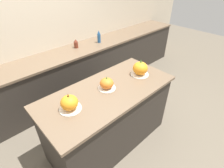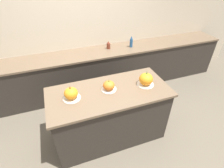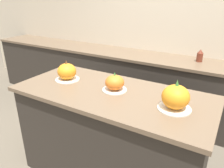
{
  "view_description": "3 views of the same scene",
  "coord_description": "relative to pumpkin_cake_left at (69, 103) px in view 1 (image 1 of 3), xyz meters",
  "views": [
    {
      "loc": [
        -1.1,
        -1.24,
        2.12
      ],
      "look_at": [
        0.08,
        0.02,
        0.94
      ],
      "focal_mm": 28.0,
      "sensor_mm": 36.0,
      "label": 1
    },
    {
      "loc": [
        -0.6,
        -1.78,
        2.36
      ],
      "look_at": [
        0.05,
        0.02,
        1.0
      ],
      "focal_mm": 28.0,
      "sensor_mm": 36.0,
      "label": 2
    },
    {
      "loc": [
        0.86,
        -1.44,
        1.66
      ],
      "look_at": [
        -0.02,
        0.04,
        0.95
      ],
      "focal_mm": 35.0,
      "sensor_mm": 36.0,
      "label": 3
    }
  ],
  "objects": [
    {
      "name": "wall_back",
      "position": [
        0.5,
        1.6,
        0.27
      ],
      "size": [
        8.0,
        0.06,
        2.5
      ],
      "color": "beige",
      "rests_on": "ground_plane"
    },
    {
      "name": "pumpkin_cake_right",
      "position": [
        1.04,
        -0.05,
        0.01
      ],
      "size": [
        0.24,
        0.24,
        0.22
      ],
      "color": "silver",
      "rests_on": "kitchen_island"
    },
    {
      "name": "bottle_tall",
      "position": [
        1.42,
        1.26,
        0.02
      ],
      "size": [
        0.06,
        0.06,
        0.23
      ],
      "color": "#235184",
      "rests_on": "back_counter"
    },
    {
      "name": "bottle_short",
      "position": [
        0.96,
        1.35,
        -0.02
      ],
      "size": [
        0.08,
        0.08,
        0.15
      ],
      "color": "maroon",
      "rests_on": "back_counter"
    },
    {
      "name": "pumpkin_cake_center",
      "position": [
        0.51,
        0.02,
        -0.01
      ],
      "size": [
        0.21,
        0.21,
        0.16
      ],
      "color": "silver",
      "rests_on": "kitchen_island"
    },
    {
      "name": "kitchen_island",
      "position": [
        0.5,
        -0.02,
        -0.53
      ],
      "size": [
        1.68,
        0.77,
        0.9
      ],
      "color": "#2D2823",
      "rests_on": "ground_plane"
    },
    {
      "name": "back_counter",
      "position": [
        0.5,
        1.27,
        -0.54
      ],
      "size": [
        6.0,
        0.6,
        0.88
      ],
      "color": "#2D2823",
      "rests_on": "ground_plane"
    },
    {
      "name": "pumpkin_cake_left",
      "position": [
        0.0,
        0.0,
        0.0
      ],
      "size": [
        0.23,
        0.23,
        0.2
      ],
      "color": "silver",
      "rests_on": "kitchen_island"
    },
    {
      "name": "ground_plane",
      "position": [
        0.5,
        -0.02,
        -0.98
      ],
      "size": [
        12.0,
        12.0,
        0.0
      ],
      "primitive_type": "plane",
      "color": "#665B4C"
    }
  ]
}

